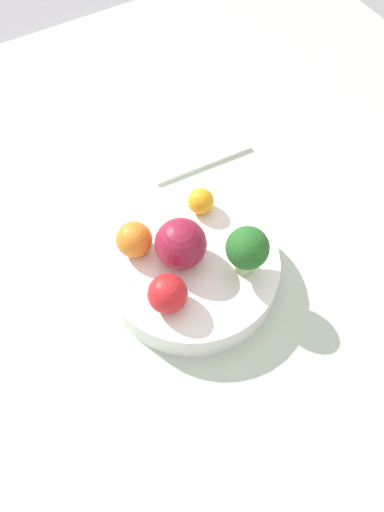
% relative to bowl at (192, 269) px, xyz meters
% --- Properties ---
extents(ground_plane, '(6.00, 6.00, 0.00)m').
position_rel_bowl_xyz_m(ground_plane, '(0.00, 0.00, -0.04)').
color(ground_plane, gray).
extents(table_surface, '(1.20, 1.20, 0.02)m').
position_rel_bowl_xyz_m(table_surface, '(0.00, 0.00, -0.03)').
color(table_surface, '#B2C6B2').
rests_on(table_surface, ground_plane).
extents(bowl, '(0.22, 0.22, 0.04)m').
position_rel_bowl_xyz_m(bowl, '(0.00, 0.00, 0.00)').
color(bowl, white).
rests_on(bowl, table_surface).
extents(broccoli, '(0.05, 0.05, 0.07)m').
position_rel_bowl_xyz_m(broccoli, '(0.05, -0.04, 0.06)').
color(broccoli, '#99C17A').
rests_on(broccoli, bowl).
extents(apple_red, '(0.06, 0.06, 0.06)m').
position_rel_bowl_xyz_m(apple_red, '(-0.01, 0.01, 0.05)').
color(apple_red, maroon).
rests_on(apple_red, bowl).
extents(apple_green, '(0.05, 0.05, 0.05)m').
position_rel_bowl_xyz_m(apple_green, '(-0.05, -0.04, 0.05)').
color(apple_green, red).
rests_on(apple_green, bowl).
extents(orange_front, '(0.04, 0.04, 0.04)m').
position_rel_bowl_xyz_m(orange_front, '(-0.05, 0.05, 0.04)').
color(orange_front, orange).
rests_on(orange_front, bowl).
extents(orange_back, '(0.03, 0.03, 0.03)m').
position_rel_bowl_xyz_m(orange_back, '(0.05, 0.06, 0.04)').
color(orange_back, orange).
rests_on(orange_back, bowl).
extents(napkin, '(0.17, 0.13, 0.01)m').
position_rel_bowl_xyz_m(napkin, '(0.12, 0.21, -0.02)').
color(napkin, white).
rests_on(napkin, table_surface).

